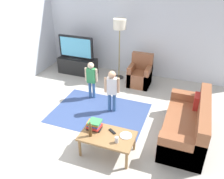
{
  "coord_description": "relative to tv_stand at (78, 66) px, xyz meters",
  "views": [
    {
      "loc": [
        1.6,
        -3.69,
        3.26
      ],
      "look_at": [
        0.0,
        0.6,
        0.65
      ],
      "focal_mm": 37.73,
      "sensor_mm": 36.0,
      "label": 1
    }
  ],
  "objects": [
    {
      "name": "ground",
      "position": [
        1.78,
        -2.3,
        -0.24
      ],
      "size": [
        7.8,
        7.8,
        0.0
      ],
      "primitive_type": "plane",
      "color": "#B2ADA3"
    },
    {
      "name": "wall_back",
      "position": [
        1.78,
        0.7,
        1.11
      ],
      "size": [
        6.0,
        0.12,
        2.7
      ],
      "primitive_type": "cube",
      "color": "silver",
      "rests_on": "ground"
    },
    {
      "name": "area_rug",
      "position": [
        1.49,
        -1.79,
        -0.24
      ],
      "size": [
        2.2,
        1.6,
        0.01
      ],
      "primitive_type": "cube",
      "color": "#33477A",
      "rests_on": "ground"
    },
    {
      "name": "tv_stand",
      "position": [
        0.0,
        0.0,
        0.0
      ],
      "size": [
        1.2,
        0.44,
        0.5
      ],
      "color": "black",
      "rests_on": "ground"
    },
    {
      "name": "tv",
      "position": [
        -0.0,
        -0.02,
        0.6
      ],
      "size": [
        1.1,
        0.28,
        0.71
      ],
      "color": "black",
      "rests_on": "tv_stand"
    },
    {
      "name": "couch",
      "position": [
        3.53,
        -1.96,
        0.05
      ],
      "size": [
        0.8,
        1.8,
        0.86
      ],
      "color": "brown",
      "rests_on": "ground"
    },
    {
      "name": "armchair",
      "position": [
        2.03,
        -0.04,
        0.05
      ],
      "size": [
        0.6,
        0.6,
        0.9
      ],
      "color": "brown",
      "rests_on": "ground"
    },
    {
      "name": "floor_lamp",
      "position": [
        1.32,
        0.15,
        1.3
      ],
      "size": [
        0.36,
        0.36,
        1.78
      ],
      "color": "#262626",
      "rests_on": "ground"
    },
    {
      "name": "child_near_tv",
      "position": [
        1.04,
        -1.2,
        0.35
      ],
      "size": [
        0.33,
        0.16,
        1.0
      ],
      "color": "#33598C",
      "rests_on": "ground"
    },
    {
      "name": "child_center",
      "position": [
        1.74,
        -1.6,
        0.39
      ],
      "size": [
        0.34,
        0.18,
        1.05
      ],
      "color": "#33598C",
      "rests_on": "ground"
    },
    {
      "name": "coffee_table",
      "position": [
        2.15,
        -2.93,
        0.13
      ],
      "size": [
        1.0,
        0.6,
        0.42
      ],
      "color": "olive",
      "rests_on": "ground"
    },
    {
      "name": "book_stack",
      "position": [
        1.85,
        -2.83,
        0.26
      ],
      "size": [
        0.28,
        0.23,
        0.17
      ],
      "color": "black",
      "rests_on": "coffee_table"
    },
    {
      "name": "bottle",
      "position": [
        1.87,
        -3.05,
        0.31
      ],
      "size": [
        0.06,
        0.06,
        0.31
      ],
      "color": "#4C3319",
      "rests_on": "coffee_table"
    },
    {
      "name": "tv_remote",
      "position": [
        2.2,
        -2.81,
        0.19
      ],
      "size": [
        0.17,
        0.13,
        0.02
      ],
      "primitive_type": "cube",
      "rotation": [
        0.0,
        0.0,
        -0.58
      ],
      "color": "black",
      "rests_on": "coffee_table"
    },
    {
      "name": "soda_can",
      "position": [
        2.37,
        -3.05,
        0.24
      ],
      "size": [
        0.07,
        0.07,
        0.12
      ],
      "primitive_type": "cylinder",
      "color": "silver",
      "rests_on": "coffee_table"
    },
    {
      "name": "plate",
      "position": [
        2.47,
        -2.83,
        0.18
      ],
      "size": [
        0.22,
        0.22,
        0.02
      ],
      "color": "white",
      "rests_on": "coffee_table"
    }
  ]
}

